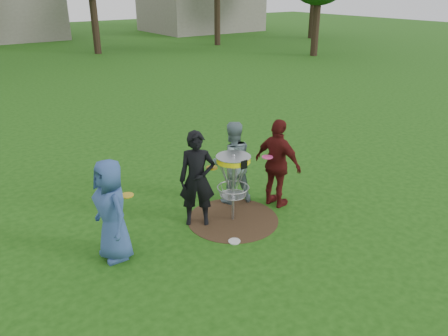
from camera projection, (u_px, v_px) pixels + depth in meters
ground at (233, 219)px, 8.64m from camera, size 100.00×100.00×0.00m
dirt_patch at (233, 219)px, 8.63m from camera, size 1.80×1.80×0.01m
player_blue at (112, 210)px, 7.13m from camera, size 0.59×0.88×1.77m
player_black at (197, 179)px, 8.15m from camera, size 0.81×0.75×1.86m
player_grey at (232, 163)px, 9.04m from camera, size 1.01×0.88×1.77m
player_maroon at (278, 164)px, 8.85m from camera, size 0.66×1.16×1.86m
disc_on_grass at (234, 241)px, 7.88m from camera, size 0.22×0.22×0.02m
disc_golf_basket at (233, 172)px, 8.24m from camera, size 0.66×0.67×1.38m
held_discs at (213, 169)px, 8.16m from camera, size 3.14×0.67×0.08m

